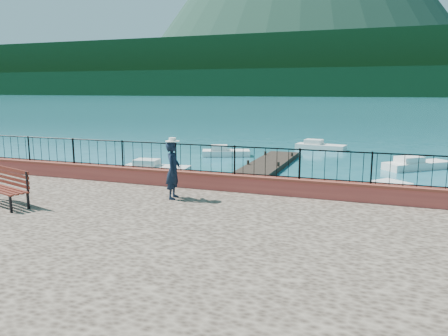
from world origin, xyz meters
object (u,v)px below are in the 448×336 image
Objects in this scene: park_bench at (5,195)px; boat_3 at (226,150)px; boat_4 at (321,145)px; person at (173,170)px; boat_0 at (156,166)px; boat_2 at (418,162)px; boat_1 at (404,193)px.

boat_3 is at bearing 106.96° from park_bench.
boat_3 is at bearing -127.31° from boat_4.
person is 10.75m from boat_0.
boat_0 is at bearing 164.74° from boat_2.
boat_0 and boat_1 have the same top height.
person is 16.96m from boat_3.
boat_3 is (-11.18, 9.55, 0.00)m from boat_1.
boat_4 is at bearing 23.01° from boat_3.
boat_1 and boat_2 have the same top height.
boat_2 and boat_3 have the same top height.
boat_1 is (12.71, -2.19, 0.00)m from boat_0.
boat_2 is (8.24, 15.47, -1.71)m from person.
boat_2 is (1.10, 8.63, 0.00)m from boat_1.
boat_2 is at bearing -37.86° from person.
boat_2 is (12.59, 17.96, -1.13)m from park_bench.
boat_3 is (1.53, 7.35, 0.00)m from boat_0.
boat_1 is 14.70m from boat_3.
boat_2 is 12.32m from boat_3.
park_bench is 5.04m from person.
boat_2 is at bearing 18.58° from boat_0.
park_bench is 0.64× the size of boat_3.
boat_3 is (0.30, 18.87, -1.13)m from park_bench.
park_bench reaches higher than boat_0.
park_bench is 25.22m from boat_4.
boat_0 and boat_2 have the same top height.
boat_3 is (-12.29, 0.91, 0.00)m from boat_2.
boat_0 is at bearing -110.69° from boat_4.
person reaches higher than boat_3.
park_bench is 11.63m from boat_0.
boat_0 is at bearing -149.61° from boat_1.
park_bench is 1.15× the size of person.
boat_3 is at bearing 71.86° from boat_0.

